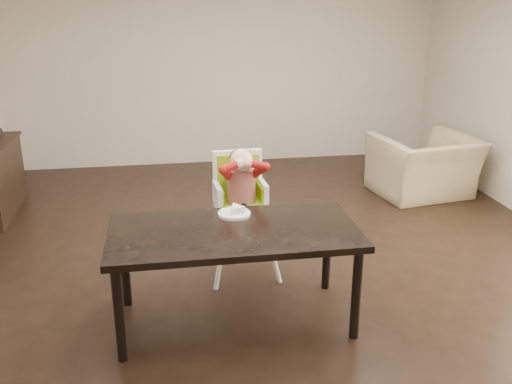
% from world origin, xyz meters
% --- Properties ---
extents(ground, '(7.00, 7.00, 0.00)m').
position_xyz_m(ground, '(0.00, 0.00, 0.00)').
color(ground, black).
rests_on(ground, ground).
extents(room_walls, '(6.02, 7.02, 2.71)m').
position_xyz_m(room_walls, '(0.00, 0.00, 1.86)').
color(room_walls, beige).
rests_on(room_walls, ground).
extents(dining_table, '(1.80, 0.90, 0.75)m').
position_xyz_m(dining_table, '(-0.42, -0.77, 0.67)').
color(dining_table, black).
rests_on(dining_table, ground).
extents(high_chair, '(0.50, 0.50, 1.14)m').
position_xyz_m(high_chair, '(-0.26, 0.04, 0.80)').
color(high_chair, white).
rests_on(high_chair, ground).
extents(plate, '(0.30, 0.30, 0.07)m').
position_xyz_m(plate, '(-0.38, -0.50, 0.77)').
color(plate, white).
rests_on(plate, dining_table).
extents(armchair, '(1.22, 0.90, 0.98)m').
position_xyz_m(armchair, '(2.20, 1.65, 0.49)').
color(armchair, tan).
rests_on(armchair, ground).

